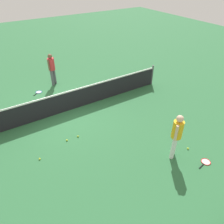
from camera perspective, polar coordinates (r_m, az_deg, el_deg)
ground_plane at (r=9.91m, az=-12.08°, el=0.18°), size 40.00×40.00×0.00m
court_net at (r=9.64m, az=-12.44°, el=2.64°), size 10.09×0.09×1.07m
player_near_side at (r=7.24m, az=16.73°, el=-5.40°), size 0.49×0.47×1.70m
player_far_side at (r=11.94m, az=-15.64°, el=11.40°), size 0.48×0.48×1.70m
tennis_racket_near_player at (r=8.04m, az=23.45°, el=-12.06°), size 0.60×0.36×0.03m
tennis_racket_far_player at (r=11.75m, az=-18.84°, el=4.96°), size 0.57×0.48×0.03m
tennis_ball_near_player at (r=8.41m, az=-8.98°, el=-6.36°), size 0.07×0.07×0.07m
tennis_ball_by_net at (r=8.31m, az=-11.82°, el=-7.30°), size 0.07×0.07×0.07m
tennis_ball_midcourt at (r=8.28m, az=19.42°, el=-9.07°), size 0.07×0.07×0.07m
tennis_ball_baseline at (r=9.14m, az=16.12°, el=-3.61°), size 0.07×0.07×0.07m
tennis_ball_stray_left at (r=7.87m, az=-18.55°, el=-11.66°), size 0.07×0.07×0.07m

